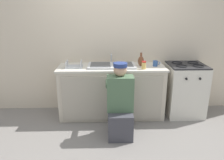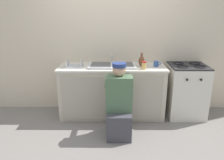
{
  "view_description": "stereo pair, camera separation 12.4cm",
  "coord_description": "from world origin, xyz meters",
  "px_view_note": "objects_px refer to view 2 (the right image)",
  "views": [
    {
      "loc": [
        -0.1,
        -3.29,
        1.82
      ],
      "look_at": [
        0.0,
        0.1,
        0.72
      ],
      "focal_mm": 35.0,
      "sensor_mm": 36.0,
      "label": 1
    },
    {
      "loc": [
        0.02,
        -3.29,
        1.82
      ],
      "look_at": [
        0.0,
        0.1,
        0.72
      ],
      "focal_mm": 35.0,
      "sensor_mm": 36.0,
      "label": 2
    }
  ],
  "objects_px": {
    "vase_decorative": "(141,61)",
    "condiment_jar": "(144,65)",
    "stove_range": "(186,90)",
    "dish_rack_tray": "(75,65)",
    "sink_double_basin": "(112,65)",
    "coffee_mug": "(156,64)",
    "plumber_person": "(119,107)"
  },
  "relations": [
    {
      "from": "plumber_person",
      "to": "vase_decorative",
      "type": "xyz_separation_m",
      "value": [
        0.39,
        0.68,
        0.53
      ]
    },
    {
      "from": "plumber_person",
      "to": "vase_decorative",
      "type": "relative_size",
      "value": 4.8
    },
    {
      "from": "coffee_mug",
      "to": "condiment_jar",
      "type": "height_order",
      "value": "condiment_jar"
    },
    {
      "from": "sink_double_basin",
      "to": "stove_range",
      "type": "xyz_separation_m",
      "value": [
        1.3,
        -0.0,
        -0.46
      ]
    },
    {
      "from": "vase_decorative",
      "to": "dish_rack_tray",
      "type": "relative_size",
      "value": 0.82
    },
    {
      "from": "sink_double_basin",
      "to": "coffee_mug",
      "type": "height_order",
      "value": "sink_double_basin"
    },
    {
      "from": "vase_decorative",
      "to": "plumber_person",
      "type": "bearing_deg",
      "value": -119.85
    },
    {
      "from": "plumber_person",
      "to": "condiment_jar",
      "type": "height_order",
      "value": "plumber_person"
    },
    {
      "from": "coffee_mug",
      "to": "stove_range",
      "type": "bearing_deg",
      "value": 1.1
    },
    {
      "from": "stove_range",
      "to": "dish_rack_tray",
      "type": "height_order",
      "value": "dish_rack_tray"
    },
    {
      "from": "sink_double_basin",
      "to": "dish_rack_tray",
      "type": "xyz_separation_m",
      "value": [
        -0.63,
        -0.04,
        0.01
      ]
    },
    {
      "from": "stove_range",
      "to": "dish_rack_tray",
      "type": "relative_size",
      "value": 3.34
    },
    {
      "from": "stove_range",
      "to": "plumber_person",
      "type": "distance_m",
      "value": 1.37
    },
    {
      "from": "stove_range",
      "to": "plumber_person",
      "type": "bearing_deg",
      "value": -150.55
    },
    {
      "from": "coffee_mug",
      "to": "condiment_jar",
      "type": "distance_m",
      "value": 0.29
    },
    {
      "from": "coffee_mug",
      "to": "dish_rack_tray",
      "type": "distance_m",
      "value": 1.37
    },
    {
      "from": "condiment_jar",
      "to": "coffee_mug",
      "type": "bearing_deg",
      "value": 37.35
    },
    {
      "from": "vase_decorative",
      "to": "coffee_mug",
      "type": "bearing_deg",
      "value": -4.79
    },
    {
      "from": "sink_double_basin",
      "to": "stove_range",
      "type": "height_order",
      "value": "sink_double_basin"
    },
    {
      "from": "stove_range",
      "to": "condiment_jar",
      "type": "height_order",
      "value": "condiment_jar"
    },
    {
      "from": "vase_decorative",
      "to": "condiment_jar",
      "type": "xyz_separation_m",
      "value": [
        0.02,
        -0.2,
        -0.03
      ]
    },
    {
      "from": "stove_range",
      "to": "condiment_jar",
      "type": "distance_m",
      "value": 0.95
    },
    {
      "from": "coffee_mug",
      "to": "vase_decorative",
      "type": "bearing_deg",
      "value": 175.21
    },
    {
      "from": "condiment_jar",
      "to": "stove_range",
      "type": "bearing_deg",
      "value": 13.31
    },
    {
      "from": "sink_double_basin",
      "to": "dish_rack_tray",
      "type": "height_order",
      "value": "sink_double_basin"
    },
    {
      "from": "plumber_person",
      "to": "vase_decorative",
      "type": "distance_m",
      "value": 0.95
    },
    {
      "from": "stove_range",
      "to": "dish_rack_tray",
      "type": "distance_m",
      "value": 1.98
    },
    {
      "from": "stove_range",
      "to": "coffee_mug",
      "type": "bearing_deg",
      "value": -178.9
    },
    {
      "from": "dish_rack_tray",
      "to": "condiment_jar",
      "type": "xyz_separation_m",
      "value": [
        1.14,
        -0.14,
        0.04
      ]
    },
    {
      "from": "sink_double_basin",
      "to": "vase_decorative",
      "type": "distance_m",
      "value": 0.5
    },
    {
      "from": "dish_rack_tray",
      "to": "condiment_jar",
      "type": "relative_size",
      "value": 2.19
    },
    {
      "from": "sink_double_basin",
      "to": "condiment_jar",
      "type": "height_order",
      "value": "sink_double_basin"
    }
  ]
}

